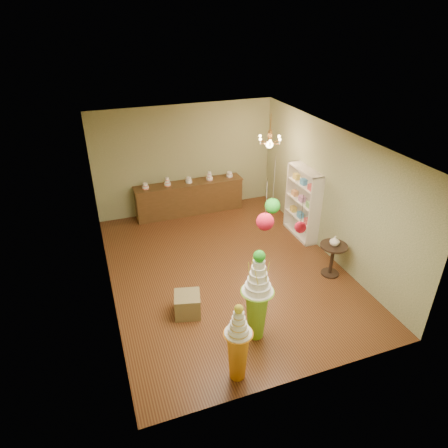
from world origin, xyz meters
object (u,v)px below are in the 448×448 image
object	(u,v)px
sideboard	(190,197)
round_table	(332,256)
pedestal_green	(257,303)
pedestal_orange	(238,349)

from	to	relation	value
sideboard	round_table	size ratio (longest dim) A/B	4.06
pedestal_green	pedestal_orange	bearing A→B (deg)	-131.27
pedestal_orange	round_table	distance (m)	3.49
pedestal_green	sideboard	world-z (taller)	pedestal_green
pedestal_green	pedestal_orange	world-z (taller)	pedestal_green
round_table	pedestal_orange	bearing A→B (deg)	-147.49
sideboard	pedestal_green	bearing A→B (deg)	-92.32
pedestal_green	pedestal_orange	xyz separation A→B (m)	(-0.64, -0.73, -0.16)
sideboard	round_table	bearing A→B (deg)	-61.96
sideboard	round_table	world-z (taller)	sideboard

